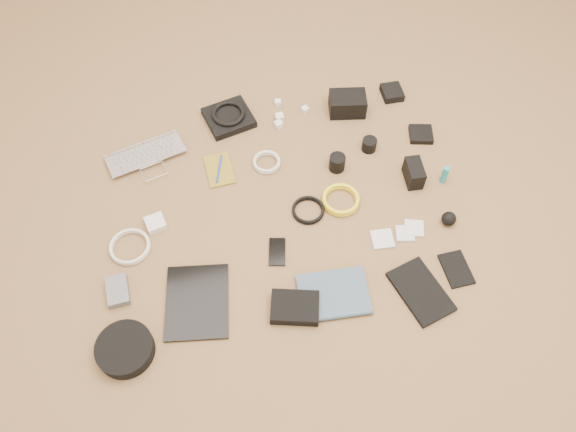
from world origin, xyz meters
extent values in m
cube|color=olive|center=(0.00, 0.00, -0.02)|extent=(4.00, 4.00, 0.04)
imported|color=#BBBBBF|center=(-0.45, 0.34, 0.01)|extent=(0.34, 0.28, 0.02)
cube|color=black|center=(-0.11, 0.50, 0.02)|extent=(0.21, 0.20, 0.03)
torus|color=black|center=(-0.11, 0.50, 0.04)|extent=(0.16, 0.16, 0.02)
cube|color=silver|center=(0.11, 0.53, 0.01)|extent=(0.03, 0.03, 0.02)
cube|color=silver|center=(0.10, 0.45, 0.02)|extent=(0.03, 0.03, 0.03)
cube|color=silver|center=(0.21, 0.47, 0.01)|extent=(0.03, 0.03, 0.02)
cube|color=silver|center=(0.08, 0.41, 0.01)|extent=(0.04, 0.04, 0.03)
cube|color=black|center=(0.38, 0.43, 0.04)|extent=(0.16, 0.13, 0.09)
cube|color=black|center=(0.59, 0.47, 0.02)|extent=(0.09, 0.10, 0.03)
cube|color=olive|center=(-0.19, 0.25, 0.00)|extent=(0.10, 0.16, 0.01)
cylinder|color=#163BB3|center=(-0.19, 0.25, 0.01)|extent=(0.05, 0.13, 0.01)
torus|color=silver|center=(0.00, 0.24, 0.01)|extent=(0.11, 0.11, 0.01)
cylinder|color=black|center=(0.25, 0.15, 0.03)|extent=(0.08, 0.08, 0.07)
cylinder|color=black|center=(0.41, 0.21, 0.03)|extent=(0.07, 0.07, 0.05)
cube|color=black|center=(0.63, 0.23, 0.01)|extent=(0.11, 0.11, 0.02)
cube|color=silver|center=(-0.46, 0.06, 0.01)|extent=(0.08, 0.08, 0.03)
torus|color=silver|center=(-0.56, -0.02, 0.01)|extent=(0.18, 0.18, 0.01)
torus|color=black|center=(0.09, -0.02, 0.01)|extent=(0.14, 0.14, 0.01)
torus|color=yellow|center=(0.22, -0.01, 0.01)|extent=(0.18, 0.18, 0.02)
cube|color=black|center=(0.52, 0.03, 0.04)|extent=(0.07, 0.11, 0.08)
cylinder|color=teal|center=(0.63, -0.01, 0.04)|extent=(0.03, 0.03, 0.08)
cube|color=slate|center=(-0.61, -0.18, 0.02)|extent=(0.07, 0.11, 0.03)
cube|color=black|center=(-0.36, -0.28, 0.01)|extent=(0.25, 0.30, 0.01)
cube|color=black|center=(-0.06, -0.16, 0.00)|extent=(0.08, 0.12, 0.01)
cube|color=silver|center=(0.32, -0.20, 0.01)|extent=(0.08, 0.08, 0.01)
cube|color=silver|center=(0.41, -0.19, 0.00)|extent=(0.08, 0.08, 0.01)
cube|color=silver|center=(0.45, -0.18, 0.00)|extent=(0.09, 0.09, 0.01)
sphere|color=black|center=(0.58, -0.18, 0.03)|extent=(0.06, 0.06, 0.05)
cylinder|color=black|center=(-0.60, -0.39, 0.02)|extent=(0.21, 0.21, 0.05)
cube|color=black|center=(-0.05, -0.38, 0.02)|extent=(0.18, 0.15, 0.04)
imported|color=#3D5268|center=(0.08, -0.45, 0.01)|extent=(0.25, 0.20, 0.02)
cube|color=black|center=(0.38, -0.42, 0.01)|extent=(0.19, 0.25, 0.02)
cube|color=black|center=(0.53, -0.37, 0.01)|extent=(0.09, 0.13, 0.01)
camera|label=1|loc=(-0.25, -1.10, 1.74)|focal=35.00mm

